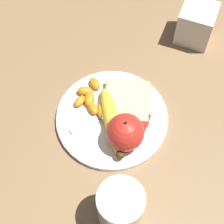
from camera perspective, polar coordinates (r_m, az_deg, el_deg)
The scene contains 16 objects.
ground_plane at distance 0.78m, azimuth 0.00°, elevation -1.15°, with size 3.00×3.00×0.00m, color olive.
plate at distance 0.77m, azimuth 0.00°, elevation -0.87°, with size 0.23×0.23×0.01m.
juice_glass at distance 0.66m, azimuth 1.27°, elevation -14.45°, with size 0.08×0.08×0.11m.
apple at distance 0.71m, azimuth 2.04°, elevation -3.13°, with size 0.07×0.07×0.08m.
banana at distance 0.75m, azimuth 0.04°, elevation -1.58°, with size 0.15×0.12×0.03m.
bread_slice at distance 0.78m, azimuth 2.30°, elevation 1.53°, with size 0.12×0.12×0.02m.
fork at distance 0.78m, azimuth -0.01°, elevation 0.52°, with size 0.15×0.11×0.00m.
jam_packet at distance 0.75m, azimuth 4.18°, elevation -1.71°, with size 0.04×0.04×0.02m.
orange_segment_0 at distance 0.78m, azimuth -4.93°, elevation 1.66°, with size 0.03×0.02×0.02m.
orange_segment_1 at distance 0.77m, azimuth -2.79°, elevation 0.77°, with size 0.04×0.04×0.02m.
orange_segment_2 at distance 0.77m, azimuth -1.49°, elevation 0.70°, with size 0.03×0.02×0.02m.
orange_segment_3 at distance 0.78m, azimuth -3.46°, elevation 1.99°, with size 0.04×0.03×0.02m.
orange_segment_4 at distance 0.76m, azimuth -1.61°, elevation -0.03°, with size 0.04×0.03×0.02m.
orange_segment_5 at distance 0.80m, azimuth -2.65°, elevation 4.34°, with size 0.04×0.04×0.02m.
orange_segment_6 at distance 0.79m, azimuth -4.13°, elevation 3.19°, with size 0.03×0.04×0.02m.
condiment_caddy at distance 0.90m, azimuth 12.70°, elevation 12.96°, with size 0.08×0.08×0.09m.
Camera 1 is at (0.34, 0.13, 0.69)m, focal length 60.00 mm.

